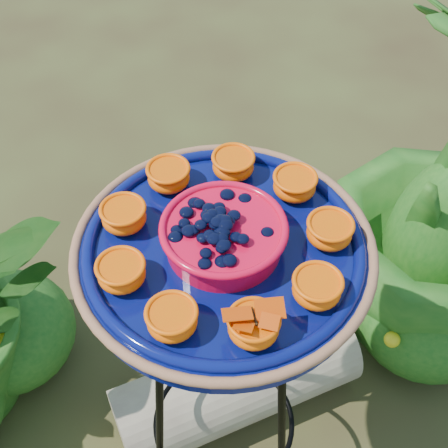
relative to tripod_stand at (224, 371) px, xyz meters
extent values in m
torus|color=black|center=(0.00, 0.00, 0.35)|extent=(0.33, 0.33, 0.02)
torus|color=black|center=(0.00, 0.00, -0.24)|extent=(0.41, 0.41, 0.01)
cylinder|color=black|center=(0.04, 0.14, -0.10)|extent=(0.04, 0.09, 0.90)
cylinder|color=black|center=(-0.14, -0.03, -0.10)|extent=(0.09, 0.04, 0.90)
cylinder|color=black|center=(0.10, -0.11, -0.10)|extent=(0.07, 0.07, 0.90)
cylinder|color=#070F55|center=(0.00, 0.00, 0.38)|extent=(0.57, 0.57, 0.04)
torus|color=#A8724C|center=(0.00, 0.00, 0.40)|extent=(0.48, 0.48, 0.02)
torus|color=#070F55|center=(0.00, 0.00, 0.40)|extent=(0.44, 0.44, 0.02)
cylinder|color=red|center=(0.00, 0.00, 0.42)|extent=(0.22, 0.22, 0.04)
torus|color=red|center=(0.00, 0.00, 0.45)|extent=(0.20, 0.20, 0.01)
ellipsoid|color=black|center=(0.00, 0.00, 0.45)|extent=(0.16, 0.16, 0.03)
ellipsoid|color=#FF5902|center=(0.16, -0.02, 0.42)|extent=(0.07, 0.07, 0.04)
cylinder|color=orange|center=(0.16, -0.02, 0.44)|extent=(0.07, 0.07, 0.01)
ellipsoid|color=#FF5902|center=(0.14, 0.09, 0.42)|extent=(0.07, 0.07, 0.04)
cylinder|color=orange|center=(0.14, 0.09, 0.44)|extent=(0.07, 0.07, 0.01)
ellipsoid|color=#FF5902|center=(0.05, 0.16, 0.42)|extent=(0.07, 0.07, 0.04)
cylinder|color=orange|center=(0.05, 0.16, 0.44)|extent=(0.07, 0.07, 0.01)
ellipsoid|color=#FF5902|center=(-0.07, 0.15, 0.42)|extent=(0.07, 0.07, 0.04)
cylinder|color=orange|center=(-0.07, 0.15, 0.44)|extent=(0.07, 0.07, 0.01)
ellipsoid|color=#FF5902|center=(-0.15, 0.07, 0.42)|extent=(0.07, 0.07, 0.04)
cylinder|color=orange|center=(-0.15, 0.07, 0.44)|extent=(0.07, 0.07, 0.01)
ellipsoid|color=#FF5902|center=(-0.16, -0.04, 0.42)|extent=(0.07, 0.07, 0.04)
cylinder|color=orange|center=(-0.16, -0.04, 0.44)|extent=(0.07, 0.07, 0.01)
ellipsoid|color=#FF5902|center=(-0.10, -0.13, 0.42)|extent=(0.07, 0.07, 0.04)
cylinder|color=orange|center=(-0.10, -0.13, 0.44)|extent=(0.07, 0.07, 0.01)
ellipsoid|color=#FF5902|center=(0.01, -0.16, 0.42)|extent=(0.07, 0.07, 0.04)
cylinder|color=orange|center=(0.01, -0.16, 0.44)|extent=(0.07, 0.07, 0.01)
ellipsoid|color=#FF5902|center=(0.11, -0.12, 0.42)|extent=(0.07, 0.07, 0.04)
cylinder|color=orange|center=(0.11, -0.12, 0.44)|extent=(0.07, 0.07, 0.01)
cylinder|color=black|center=(0.01, -0.16, 0.45)|extent=(0.01, 0.03, 0.00)
cube|color=#EF3A04|center=(-0.01, -0.16, 0.45)|extent=(0.04, 0.03, 0.01)
cube|color=#EF3A04|center=(0.03, -0.16, 0.45)|extent=(0.04, 0.03, 0.01)
cylinder|color=tan|center=(0.07, 0.19, -0.44)|extent=(0.71, 0.37, 0.23)
camera|label=1|loc=(-0.12, -0.61, 1.15)|focal=50.00mm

